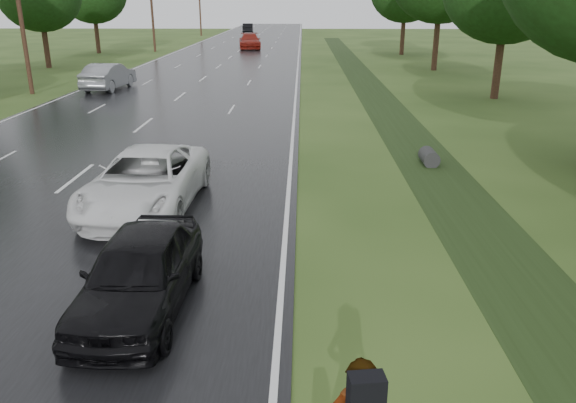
{
  "coord_description": "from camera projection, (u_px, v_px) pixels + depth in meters",
  "views": [
    {
      "loc": [
        7.12,
        -8.73,
        5.3
      ],
      "look_at": [
        6.84,
        2.43,
        1.3
      ],
      "focal_mm": 35.0,
      "sensor_mm": 36.0,
      "label": 1
    }
  ],
  "objects": [
    {
      "name": "drainage_ditch",
      "position": [
        391.0,
        115.0,
        27.5
      ],
      "size": [
        2.2,
        120.0,
        0.56
      ],
      "color": "black",
      "rests_on": "ground"
    },
    {
      "name": "utility_pole_mid",
      "position": [
        18.0,
        3.0,
        32.16
      ],
      "size": [
        1.6,
        0.26,
        10.0
      ],
      "color": "#372116",
      "rests_on": "ground"
    },
    {
      "name": "far_car_dark",
      "position": [
        248.0,
        28.0,
        96.9
      ],
      "size": [
        2.02,
        5.04,
        1.63
      ],
      "primitive_type": "imported",
      "rotation": [
        0.0,
        0.0,
        3.2
      ],
      "color": "black",
      "rests_on": "road"
    },
    {
      "name": "utility_pole_distant",
      "position": [
        200.0,
        2.0,
        88.63
      ],
      "size": [
        1.6,
        0.26,
        10.0
      ],
      "color": "#372116",
      "rests_on": "ground"
    },
    {
      "name": "utility_pole_far",
      "position": [
        151.0,
        2.0,
        60.4
      ],
      "size": [
        1.6,
        0.26,
        10.0
      ],
      "color": "#372116",
      "rests_on": "ground"
    },
    {
      "name": "road",
      "position": [
        226.0,
        61.0,
        52.52
      ],
      "size": [
        14.0,
        180.0,
        0.04
      ],
      "primitive_type": "cube",
      "color": "black",
      "rests_on": "ground"
    },
    {
      "name": "white_pickup",
      "position": [
        146.0,
        181.0,
        14.86
      ],
      "size": [
        2.73,
        5.64,
        1.55
      ],
      "primitive_type": "imported",
      "rotation": [
        0.0,
        0.0,
        -0.03
      ],
      "color": "white",
      "rests_on": "road"
    },
    {
      "name": "edge_stripe_west",
      "position": [
        155.0,
        60.0,
        52.67
      ],
      "size": [
        0.12,
        180.0,
        0.01
      ],
      "primitive_type": "cube",
      "color": "silver",
      "rests_on": "road"
    },
    {
      "name": "silver_sedan",
      "position": [
        109.0,
        76.0,
        35.16
      ],
      "size": [
        2.19,
        5.07,
        1.62
      ],
      "primitive_type": "imported",
      "rotation": [
        0.0,
        0.0,
        3.04
      ],
      "color": "gray",
      "rests_on": "road"
    },
    {
      "name": "center_line",
      "position": [
        226.0,
        60.0,
        52.51
      ],
      "size": [
        0.12,
        180.0,
        0.01
      ],
      "primitive_type": "cube",
      "color": "silver",
      "rests_on": "road"
    },
    {
      "name": "far_car_red",
      "position": [
        250.0,
        41.0,
        65.11
      ],
      "size": [
        3.06,
        6.14,
        1.71
      ],
      "primitive_type": "imported",
      "rotation": [
        0.0,
        0.0,
        0.11
      ],
      "color": "maroon",
      "rests_on": "road"
    },
    {
      "name": "dark_sedan",
      "position": [
        139.0,
        272.0,
        9.95
      ],
      "size": [
        1.78,
        4.27,
        1.44
      ],
      "primitive_type": "imported",
      "rotation": [
        0.0,
        0.0,
        -0.02
      ],
      "color": "black",
      "rests_on": "road"
    },
    {
      "name": "edge_stripe_east",
      "position": [
        298.0,
        61.0,
        52.35
      ],
      "size": [
        0.12,
        180.0,
        0.01
      ],
      "primitive_type": "cube",
      "color": "silver",
      "rests_on": "road"
    }
  ]
}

